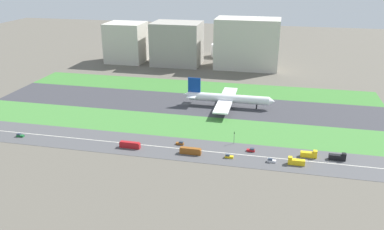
{
  "coord_description": "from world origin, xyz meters",
  "views": [
    {
      "loc": [
        62.69,
        -262.44,
        95.78
      ],
      "look_at": [
        12.35,
        -36.5,
        6.0
      ],
      "focal_mm": 36.88,
      "sensor_mm": 36.0,
      "label": 1
    }
  ],
  "objects_px": {
    "bus_0": "(130,145)",
    "traffic_light": "(234,137)",
    "truck_2": "(296,162)",
    "terminal_building": "(126,42)",
    "office_tower": "(247,44)",
    "truck_1": "(338,157)",
    "fuel_tank_centre": "(222,50)",
    "car_5": "(20,135)",
    "car_3": "(251,150)",
    "car_2": "(271,161)",
    "airliner": "(227,98)",
    "fuel_tank_west": "(194,48)",
    "hangar_building": "(177,44)",
    "fuel_tank_east": "(250,50)",
    "bus_1": "(190,151)",
    "car_1": "(229,156)",
    "truck_0": "(309,154)",
    "car_0": "(180,143)"
  },
  "relations": [
    {
      "from": "traffic_light",
      "to": "office_tower",
      "type": "xyz_separation_m",
      "value": [
        -9.33,
        174.01,
        19.37
      ]
    },
    {
      "from": "airliner",
      "to": "fuel_tank_east",
      "type": "relative_size",
      "value": 2.63
    },
    {
      "from": "car_3",
      "to": "car_2",
      "type": "bearing_deg",
      "value": -42.14
    },
    {
      "from": "airliner",
      "to": "bus_0",
      "type": "bearing_deg",
      "value": -118.72
    },
    {
      "from": "airliner",
      "to": "fuel_tank_west",
      "type": "distance_m",
      "value": 169.4
    },
    {
      "from": "truck_2",
      "to": "car_5",
      "type": "bearing_deg",
      "value": 0.0
    },
    {
      "from": "airliner",
      "to": "car_2",
      "type": "relative_size",
      "value": 14.77
    },
    {
      "from": "bus_1",
      "to": "car_1",
      "type": "relative_size",
      "value": 2.64
    },
    {
      "from": "fuel_tank_west",
      "to": "truck_1",
      "type": "bearing_deg",
      "value": -60.96
    },
    {
      "from": "car_2",
      "to": "truck_1",
      "type": "xyz_separation_m",
      "value": [
        33.54,
        10.0,
        0.75
      ]
    },
    {
      "from": "car_5",
      "to": "fuel_tank_east",
      "type": "xyz_separation_m",
      "value": [
        115.0,
        237.0,
        7.4
      ]
    },
    {
      "from": "airliner",
      "to": "car_3",
      "type": "height_order",
      "value": "airliner"
    },
    {
      "from": "car_0",
      "to": "bus_0",
      "type": "relative_size",
      "value": 0.38
    },
    {
      "from": "office_tower",
      "to": "fuel_tank_east",
      "type": "height_order",
      "value": "office_tower"
    },
    {
      "from": "hangar_building",
      "to": "fuel_tank_east",
      "type": "xyz_separation_m",
      "value": [
        69.22,
        45.0,
        -12.48
      ]
    },
    {
      "from": "bus_1",
      "to": "car_2",
      "type": "distance_m",
      "value": 42.56
    },
    {
      "from": "car_3",
      "to": "fuel_tank_west",
      "type": "height_order",
      "value": "fuel_tank_west"
    },
    {
      "from": "terminal_building",
      "to": "office_tower",
      "type": "height_order",
      "value": "office_tower"
    },
    {
      "from": "fuel_tank_west",
      "to": "car_2",
      "type": "bearing_deg",
      "value": -68.68
    },
    {
      "from": "car_1",
      "to": "fuel_tank_centre",
      "type": "height_order",
      "value": "fuel_tank_centre"
    },
    {
      "from": "car_5",
      "to": "office_tower",
      "type": "xyz_separation_m",
      "value": [
        114.69,
        192.0,
        22.74
      ]
    },
    {
      "from": "airliner",
      "to": "office_tower",
      "type": "xyz_separation_m",
      "value": [
        3.37,
        114.0,
        17.43
      ]
    },
    {
      "from": "truck_0",
      "to": "terminal_building",
      "type": "relative_size",
      "value": 0.21
    },
    {
      "from": "truck_2",
      "to": "fuel_tank_east",
      "type": "bearing_deg",
      "value": -79.81
    },
    {
      "from": "office_tower",
      "to": "hangar_building",
      "type": "bearing_deg",
      "value": 180.0
    },
    {
      "from": "bus_1",
      "to": "office_tower",
      "type": "distance_m",
      "value": 193.6
    },
    {
      "from": "car_5",
      "to": "truck_0",
      "type": "distance_m",
      "value": 164.93
    },
    {
      "from": "truck_2",
      "to": "truck_1",
      "type": "relative_size",
      "value": 1.0
    },
    {
      "from": "airliner",
      "to": "hangar_building",
      "type": "distance_m",
      "value": 132.3
    },
    {
      "from": "bus_0",
      "to": "fuel_tank_centre",
      "type": "distance_m",
      "value": 237.55
    },
    {
      "from": "terminal_building",
      "to": "truck_2",
      "type": "bearing_deg",
      "value": -49.24
    },
    {
      "from": "truck_2",
      "to": "truck_1",
      "type": "xyz_separation_m",
      "value": [
        21.34,
        10.0,
        0.0
      ]
    },
    {
      "from": "car_3",
      "to": "hangar_building",
      "type": "height_order",
      "value": "hangar_building"
    },
    {
      "from": "bus_0",
      "to": "traffic_light",
      "type": "xyz_separation_m",
      "value": [
        55.44,
        17.99,
        2.47
      ]
    },
    {
      "from": "car_5",
      "to": "fuel_tank_east",
      "type": "distance_m",
      "value": 263.53
    },
    {
      "from": "traffic_light",
      "to": "hangar_building",
      "type": "bearing_deg",
      "value": 114.21
    },
    {
      "from": "truck_0",
      "to": "car_3",
      "type": "height_order",
      "value": "truck_0"
    },
    {
      "from": "fuel_tank_centre",
      "to": "traffic_light",
      "type": "bearing_deg",
      "value": -79.63
    },
    {
      "from": "airliner",
      "to": "terminal_building",
      "type": "relative_size",
      "value": 1.65
    },
    {
      "from": "car_1",
      "to": "fuel_tank_east",
      "type": "bearing_deg",
      "value": -87.95
    },
    {
      "from": "car_2",
      "to": "hangar_building",
      "type": "distance_m",
      "value": 217.22
    },
    {
      "from": "fuel_tank_east",
      "to": "car_1",
      "type": "bearing_deg",
      "value": -87.95
    },
    {
      "from": "truck_2",
      "to": "terminal_building",
      "type": "bearing_deg",
      "value": -49.24
    },
    {
      "from": "fuel_tank_west",
      "to": "fuel_tank_east",
      "type": "relative_size",
      "value": 0.85
    },
    {
      "from": "car_2",
      "to": "car_3",
      "type": "distance_m",
      "value": 14.9
    },
    {
      "from": "car_2",
      "to": "car_3",
      "type": "bearing_deg",
      "value": -42.14
    },
    {
      "from": "bus_1",
      "to": "car_3",
      "type": "height_order",
      "value": "bus_1"
    },
    {
      "from": "bus_1",
      "to": "hangar_building",
      "type": "xyz_separation_m",
      "value": [
        -57.08,
        192.0,
        18.98
      ]
    },
    {
      "from": "car_2",
      "to": "truck_1",
      "type": "relative_size",
      "value": 0.52
    },
    {
      "from": "car_0",
      "to": "airliner",
      "type": "bearing_deg",
      "value": 76.27
    }
  ]
}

